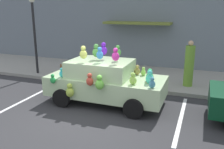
# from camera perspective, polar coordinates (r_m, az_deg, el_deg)

# --- Properties ---
(ground_plane) EXTENTS (60.00, 60.00, 0.00)m
(ground_plane) POSITION_cam_1_polar(r_m,az_deg,el_deg) (7.87, -6.57, -9.86)
(ground_plane) COLOR #2D2D30
(sidewalk) EXTENTS (24.00, 4.00, 0.15)m
(sidewalk) POSITION_cam_1_polar(r_m,az_deg,el_deg) (12.22, 4.17, -0.15)
(sidewalk) COLOR gray
(sidewalk) RESTS_ON ground
(storefront_building) EXTENTS (24.00, 1.25, 6.40)m
(storefront_building) POSITION_cam_1_polar(r_m,az_deg,el_deg) (13.85, 7.07, 14.68)
(storefront_building) COLOR slate
(storefront_building) RESTS_ON ground
(parking_stripe_front) EXTENTS (0.12, 3.60, 0.01)m
(parking_stripe_front) POSITION_cam_1_polar(r_m,az_deg,el_deg) (8.04, 15.82, -9.80)
(parking_stripe_front) COLOR silver
(parking_stripe_front) RESTS_ON ground
(parking_stripe_rear) EXTENTS (0.12, 3.60, 0.01)m
(parking_stripe_rear) POSITION_cam_1_polar(r_m,az_deg,el_deg) (10.08, -18.02, -4.76)
(parking_stripe_rear) COLOR silver
(parking_stripe_rear) RESTS_ON ground
(plush_covered_car) EXTENTS (4.15, 2.15, 2.16)m
(plush_covered_car) POSITION_cam_1_polar(r_m,az_deg,el_deg) (8.70, -1.74, -1.52)
(plush_covered_car) COLOR #ABC795
(plush_covered_car) RESTS_ON ground
(teddy_bear_on_sidewalk) EXTENTS (0.31, 0.26, 0.59)m
(teddy_bear_on_sidewalk) POSITION_cam_1_polar(r_m,az_deg,el_deg) (11.92, -11.50, 0.91)
(teddy_bear_on_sidewalk) COLOR brown
(teddy_bear_on_sidewalk) RESTS_ON sidewalk
(street_lamp_post) EXTENTS (0.28, 0.28, 3.69)m
(street_lamp_post) POSITION_cam_1_polar(r_m,az_deg,el_deg) (12.52, -17.79, 10.48)
(street_lamp_post) COLOR black
(street_lamp_post) RESTS_ON sidewalk
(pedestrian_near_shopfront) EXTENTS (0.38, 0.38, 1.91)m
(pedestrian_near_shopfront) POSITION_cam_1_polar(r_m,az_deg,el_deg) (10.59, 17.60, 2.07)
(pedestrian_near_shopfront) COLOR olive
(pedestrian_near_shopfront) RESTS_ON sidewalk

